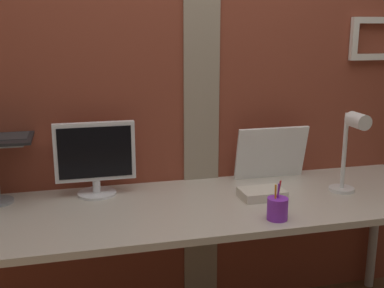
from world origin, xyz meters
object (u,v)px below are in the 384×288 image
(whiteboard_panel, at_px, (271,153))
(monitor, at_px, (95,156))
(desk_lamp, at_px, (352,144))
(pen_cup, at_px, (277,208))

(whiteboard_panel, bearing_deg, monitor, -177.91)
(whiteboard_panel, bearing_deg, desk_lamp, -51.06)
(monitor, bearing_deg, desk_lamp, -13.93)
(monitor, height_order, whiteboard_panel, monitor)
(whiteboard_panel, relative_size, pen_cup, 2.33)
(whiteboard_panel, relative_size, desk_lamp, 0.95)
(monitor, xyz_separation_m, whiteboard_panel, (0.89, 0.03, -0.05))
(desk_lamp, bearing_deg, pen_cup, -155.99)
(monitor, xyz_separation_m, pen_cup, (0.70, -0.48, -0.14))
(whiteboard_panel, height_order, pen_cup, whiteboard_panel)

